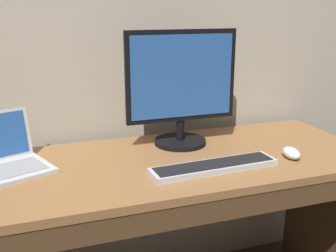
{
  "coord_description": "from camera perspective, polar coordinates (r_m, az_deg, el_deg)",
  "views": [
    {
      "loc": [
        -0.43,
        -1.45,
        1.37
      ],
      "look_at": [
        0.08,
        0.0,
        0.92
      ],
      "focal_mm": 43.94,
      "sensor_mm": 36.0,
      "label": 1
    }
  ],
  "objects": [
    {
      "name": "desk",
      "position": [
        1.69,
        -2.35,
        -11.13
      ],
      "size": [
        1.86,
        0.67,
        0.78
      ],
      "color": "olive",
      "rests_on": "ground"
    },
    {
      "name": "laptop_silver",
      "position": [
        1.65,
        -22.09,
        -4.35
      ],
      "size": [
        0.38,
        0.36,
        0.2
      ],
      "color": "silver",
      "rests_on": "desk"
    },
    {
      "name": "external_monitor",
      "position": [
        1.76,
        1.86,
        4.98
      ],
      "size": [
        0.49,
        0.23,
        0.5
      ],
      "color": "black",
      "rests_on": "desk"
    },
    {
      "name": "wired_keyboard",
      "position": [
        1.56,
        6.42,
        -5.61
      ],
      "size": [
        0.5,
        0.14,
        0.02
      ],
      "color": "#BCBCC1",
      "rests_on": "desk"
    },
    {
      "name": "computer_mouse",
      "position": [
        1.73,
        16.74,
        -3.61
      ],
      "size": [
        0.07,
        0.11,
        0.04
      ],
      "primitive_type": "ellipsoid",
      "rotation": [
        0.0,
        0.0,
        -0.1
      ],
      "color": "white",
      "rests_on": "desk"
    }
  ]
}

